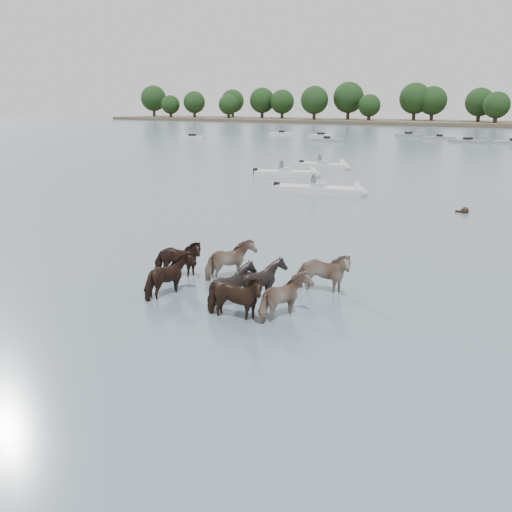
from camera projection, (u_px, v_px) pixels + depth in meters
The scene contains 8 objects.
ground at pixel (218, 301), 17.32m from camera, with size 400.00×400.00×0.00m, color #495B69.
shoreline at pixel (328, 121), 175.21m from camera, with size 160.00×30.00×1.00m, color #4C4233.
pony_herd at pixel (238, 280), 17.59m from camera, with size 7.04×4.71×1.59m.
swimming_pony at pixel (464, 211), 31.16m from camera, with size 0.72×0.44×0.44m.
motorboat_a at pixel (295, 174), 46.37m from camera, with size 5.70×3.69×1.92m.
motorboat_b at pixel (330, 191), 37.48m from camera, with size 6.57×3.01×1.92m.
motorboat_f at pixel (331, 166), 51.84m from camera, with size 5.22×1.78×1.92m.
treeline at pixel (320, 101), 173.89m from camera, with size 150.96×19.60×12.25m.
Camera 1 is at (9.95, -13.01, 5.91)m, focal length 39.35 mm.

